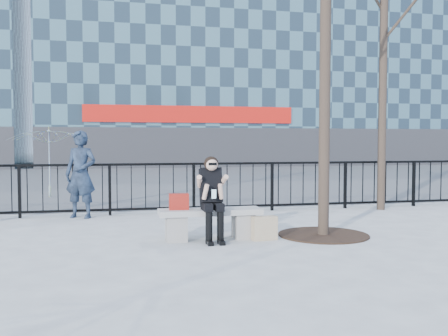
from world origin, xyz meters
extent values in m
plane|color=gray|center=(0.00, 0.00, 0.00)|extent=(120.00, 120.00, 0.00)
cube|color=#474747|center=(0.00, 15.00, 0.00)|extent=(60.00, 23.00, 0.01)
cube|color=black|center=(0.00, 3.00, 1.08)|extent=(14.00, 0.05, 0.05)
cube|color=black|center=(0.00, 3.00, 0.12)|extent=(14.00, 0.05, 0.05)
cube|color=#2D2D30|center=(3.00, 21.96, 1.20)|extent=(18.00, 0.08, 2.40)
cube|color=#AA120B|center=(3.00, 21.90, 3.20)|extent=(12.60, 0.12, 1.00)
cube|color=slate|center=(20.00, 27.00, 10.00)|extent=(16.00, 10.00, 20.00)
cube|color=#2D2D30|center=(20.00, 21.96, 1.20)|extent=(16.00, 0.08, 2.40)
cylinder|color=black|center=(1.90, -0.10, 3.75)|extent=(0.18, 0.18, 7.50)
cylinder|color=black|center=(4.50, 2.60, 3.50)|extent=(0.18, 0.18, 7.00)
cylinder|color=black|center=(1.90, -0.10, 0.01)|extent=(1.50, 1.50, 0.02)
cube|color=gray|center=(-0.55, 0.00, 0.20)|extent=(0.32, 0.38, 0.40)
cube|color=gray|center=(0.55, 0.00, 0.20)|extent=(0.32, 0.38, 0.40)
cube|color=gray|center=(0.00, 0.00, 0.45)|extent=(1.65, 0.46, 0.09)
cube|color=maroon|center=(-0.50, 0.02, 0.62)|extent=(0.32, 0.16, 0.26)
cube|color=beige|center=(0.83, -0.25, 0.19)|extent=(0.42, 0.20, 0.38)
imported|color=black|center=(-2.18, 2.78, 0.90)|extent=(0.77, 0.65, 1.80)
imported|color=#C5D62F|center=(-3.30, 6.88, 0.99)|extent=(2.42, 2.45, 1.98)
camera|label=1|loc=(-1.48, -7.80, 1.57)|focal=40.00mm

